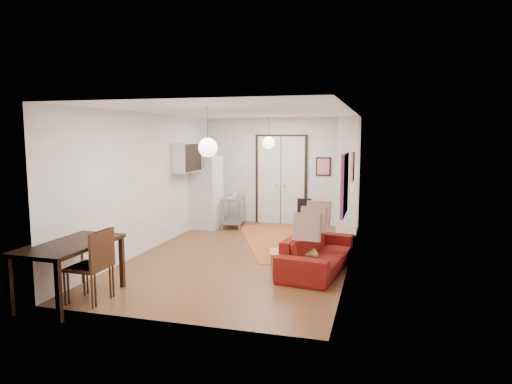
% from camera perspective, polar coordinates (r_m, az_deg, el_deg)
% --- Properties ---
extents(floor, '(7.00, 7.00, 0.00)m').
position_cam_1_polar(floor, '(9.45, -1.39, -7.85)').
color(floor, brown).
rests_on(floor, ground).
extents(ceiling, '(4.20, 7.00, 0.02)m').
position_cam_1_polar(ceiling, '(9.14, -1.45, 10.00)').
color(ceiling, white).
rests_on(ceiling, wall_back).
extents(wall_back, '(4.20, 0.02, 2.90)m').
position_cam_1_polar(wall_back, '(12.56, 3.20, 2.62)').
color(wall_back, white).
rests_on(wall_back, floor).
extents(wall_front, '(4.20, 0.02, 2.90)m').
position_cam_1_polar(wall_front, '(5.95, -11.20, -2.68)').
color(wall_front, white).
rests_on(wall_front, floor).
extents(wall_left, '(0.02, 7.00, 2.90)m').
position_cam_1_polar(wall_left, '(9.99, -13.03, 1.25)').
color(wall_left, white).
rests_on(wall_left, floor).
extents(wall_right, '(0.02, 7.00, 2.90)m').
position_cam_1_polar(wall_right, '(8.81, 11.77, 0.50)').
color(wall_right, white).
rests_on(wall_right, floor).
extents(double_doors, '(1.44, 0.06, 2.50)m').
position_cam_1_polar(double_doors, '(12.54, 3.15, 1.47)').
color(double_doors, white).
rests_on(double_doors, wall_back).
extents(stub_partition, '(0.50, 0.10, 2.90)m').
position_cam_1_polar(stub_partition, '(11.36, 11.34, 2.00)').
color(stub_partition, white).
rests_on(stub_partition, floor).
extents(wall_cabinet, '(0.35, 1.00, 0.70)m').
position_cam_1_polar(wall_cabinet, '(11.22, -8.64, 4.30)').
color(wall_cabinet, white).
rests_on(wall_cabinet, wall_left).
extents(painting_popart, '(0.05, 1.00, 1.00)m').
position_cam_1_polar(painting_popart, '(7.55, 11.01, 0.95)').
color(painting_popart, red).
rests_on(painting_popart, wall_right).
extents(painting_abstract, '(0.05, 0.50, 0.60)m').
position_cam_1_polar(painting_abstract, '(9.58, 11.99, 3.13)').
color(painting_abstract, '#F1E0C9').
rests_on(painting_abstract, wall_right).
extents(poster_back, '(0.40, 0.03, 0.50)m').
position_cam_1_polar(poster_back, '(12.33, 8.42, 3.17)').
color(poster_back, red).
rests_on(poster_back, wall_back).
extents(print_left, '(0.03, 0.44, 0.54)m').
position_cam_1_polar(print_left, '(11.73, -8.33, 4.68)').
color(print_left, '#A87B46').
rests_on(print_left, wall_left).
extents(pendant_back, '(0.30, 0.30, 0.80)m').
position_cam_1_polar(pendant_back, '(11.06, 1.58, 6.16)').
color(pendant_back, white).
rests_on(pendant_back, ceiling).
extents(pendant_front, '(0.30, 0.30, 0.80)m').
position_cam_1_polar(pendant_front, '(7.24, -6.03, 5.54)').
color(pendant_front, white).
rests_on(pendant_front, ceiling).
extents(kilim_rug, '(2.82, 4.06, 0.01)m').
position_cam_1_polar(kilim_rug, '(10.66, 2.70, -6.08)').
color(kilim_rug, '#C66431').
rests_on(kilim_rug, floor).
extents(sofa, '(2.39, 1.20, 0.67)m').
position_cam_1_polar(sofa, '(8.45, 7.79, -7.41)').
color(sofa, maroon).
rests_on(sofa, floor).
extents(coffee_table, '(0.94, 0.68, 0.37)m').
position_cam_1_polar(coffee_table, '(8.28, 4.67, -7.73)').
color(coffee_table, tan).
rests_on(coffee_table, floor).
extents(potted_plant, '(0.36, 0.39, 0.36)m').
position_cam_1_polar(potted_plant, '(8.21, 5.38, -6.21)').
color(potted_plant, '#2E652D').
rests_on(potted_plant, coffee_table).
extents(kitchen_counter, '(0.65, 1.09, 0.79)m').
position_cam_1_polar(kitchen_counter, '(12.16, -2.79, -2.10)').
color(kitchen_counter, '#A7AAAC').
rests_on(kitchen_counter, floor).
extents(bowl, '(0.21, 0.21, 0.05)m').
position_cam_1_polar(bowl, '(11.83, -3.25, -0.79)').
color(bowl, silver).
rests_on(bowl, kitchen_counter).
extents(soap_bottle, '(0.09, 0.08, 0.16)m').
position_cam_1_polar(soap_bottle, '(12.35, -2.66, -0.16)').
color(soap_bottle, teal).
rests_on(soap_bottle, kitchen_counter).
extents(fridge, '(0.72, 0.72, 1.90)m').
position_cam_1_polar(fridge, '(11.99, -6.20, -0.03)').
color(fridge, silver).
rests_on(fridge, floor).
extents(dining_table, '(0.93, 1.60, 0.88)m').
position_cam_1_polar(dining_table, '(7.30, -22.28, -6.63)').
color(dining_table, black).
rests_on(dining_table, floor).
extents(dining_chair_near, '(0.53, 0.74, 1.08)m').
position_cam_1_polar(dining_chair_near, '(7.32, -19.53, -7.67)').
color(dining_chair_near, '#392412').
rests_on(dining_chair_near, floor).
extents(dining_chair_far, '(0.53, 0.74, 1.08)m').
position_cam_1_polar(dining_chair_far, '(7.25, -19.88, -7.81)').
color(dining_chair_far, '#392412').
rests_on(dining_chair_far, floor).
extents(black_side_chair, '(0.37, 0.37, 0.80)m').
position_cam_1_polar(black_side_chair, '(12.15, 6.22, -2.25)').
color(black_side_chair, black).
rests_on(black_side_chair, floor).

